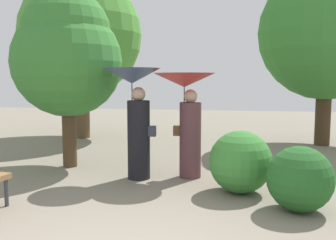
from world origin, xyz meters
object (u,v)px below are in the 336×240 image
object	(u,v)px
tree_near_right	(327,23)
tree_near_left	(81,26)
person_left	(135,104)
tree_mid_left	(67,53)
person_right	(187,104)

from	to	relation	value
tree_near_right	tree_near_left	bearing A→B (deg)	179.14
person_left	tree_mid_left	bearing A→B (deg)	74.70
tree_near_left	tree_mid_left	xyz separation A→B (m)	(1.36, -3.96, -1.16)
person_left	tree_near_left	xyz separation A→B (m)	(-3.04, 4.65, 2.20)
person_right	tree_near_left	world-z (taller)	tree_near_left
person_right	tree_near_right	size ratio (longest dim) A/B	0.36
person_left	person_right	distance (m)	0.99
person_right	tree_near_right	xyz separation A→B (m)	(3.45, 4.28, 2.09)
person_left	tree_near_left	distance (m)	5.98
tree_near_left	person_right	bearing A→B (deg)	-47.64
person_left	person_right	xyz separation A→B (m)	(0.96, 0.26, -0.00)
tree_near_left	tree_mid_left	bearing A→B (deg)	-70.98
person_right	tree_mid_left	world-z (taller)	tree_mid_left
person_right	tree_mid_left	size ratio (longest dim) A/B	0.53
person_right	tree_near_left	xyz separation A→B (m)	(-4.00, 4.39, 2.20)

